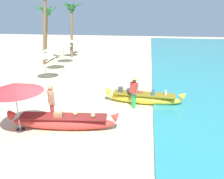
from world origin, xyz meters
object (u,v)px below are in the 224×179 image
Objects in this scene: patio_umbrella_large at (14,88)px; boat_red_foreground at (64,122)px; person_vendor_hatted at (134,90)px; cooler_box at (95,138)px; palm_tree_mid_cluster at (72,11)px; palm_tree_tall_inland at (45,3)px; palm_tree_leaning_seaward at (46,15)px; boat_yellow_midground at (143,98)px; person_tourist_customer at (51,102)px.

boat_red_foreground is at bearing 15.00° from patio_umbrella_large.
cooler_box is at bearing -109.03° from person_vendor_hatted.
patio_umbrella_large reaches higher than boat_red_foreground.
palm_tree_mid_cluster is at bearing 106.76° from boat_red_foreground.
palm_tree_tall_inland is (-3.98, 12.06, 3.47)m from patio_umbrella_large.
palm_tree_tall_inland reaches higher than palm_tree_leaning_seaward.
cooler_box is (7.15, -12.40, -5.14)m from palm_tree_tall_inland.
patio_umbrella_large is 0.32× the size of palm_tree_tall_inland.
palm_tree_leaning_seaward is (-9.07, 10.62, 3.38)m from person_vendor_hatted.
patio_umbrella_large is 0.38× the size of palm_tree_mid_cluster.
palm_tree_tall_inland is (-8.33, 8.98, 4.35)m from person_vendor_hatted.
palm_tree_tall_inland is at bearing 132.84° from person_vendor_hatted.
palm_tree_leaning_seaward is at bearing 135.30° from cooler_box.
boat_yellow_midground is 0.78× the size of palm_tree_leaning_seaward.
boat_yellow_midground is 2.50× the size of person_vendor_hatted.
person_vendor_hatted is (-0.47, -0.68, 0.65)m from boat_yellow_midground.
palm_tree_mid_cluster reaches higher than cooler_box.
palm_tree_mid_cluster reaches higher than patio_umbrella_large.
palm_tree_mid_cluster is at bearing 126.62° from cooler_box.
palm_tree_leaning_seaward is at bearing -125.15° from palm_tree_mid_cluster.
boat_red_foreground is 2.10× the size of patio_umbrella_large.
palm_tree_leaning_seaward reaches higher than person_vendor_hatted.
person_tourist_customer is 4.17× the size of cooler_box.
palm_tree_mid_cluster is (-7.38, 13.02, 3.72)m from person_vendor_hatted.
person_vendor_hatted is 0.31× the size of palm_tree_leaning_seaward.
boat_red_foreground is 1.69m from cooler_box.
palm_tree_leaning_seaward reaches higher than patio_umbrella_large.
palm_tree_leaning_seaward is (-5.74, 12.79, 3.37)m from person_tourist_customer.
patio_umbrella_large is (-4.81, -3.76, 1.53)m from boat_yellow_midground.
palm_tree_mid_cluster is (0.95, 4.04, -0.64)m from palm_tree_tall_inland.
person_vendor_hatted is at bearing 33.11° from person_tourist_customer.
patio_umbrella_large is at bearing -165.00° from boat_red_foreground.
person_vendor_hatted is at bearing -124.63° from boat_yellow_midground.
person_tourist_customer reaches higher than boat_yellow_midground.
patio_umbrella_large is at bearing -144.69° from person_vendor_hatted.
person_tourist_customer is at bearing 41.77° from patio_umbrella_large.
boat_yellow_midground is 13.09m from palm_tree_tall_inland.
patio_umbrella_large is 16.62m from palm_tree_mid_cluster.
person_tourist_customer is 16.15m from palm_tree_mid_cluster.
person_vendor_hatted is 4.03× the size of cooler_box.
palm_tree_tall_inland is at bearing -103.21° from palm_tree_mid_cluster.
patio_umbrella_large reaches higher than cooler_box.
boat_yellow_midground is 1.05m from person_vendor_hatted.
person_vendor_hatted is 5.40m from patio_umbrella_large.
boat_red_foreground is at bearing -64.01° from palm_tree_tall_inland.
boat_red_foreground is at bearing 167.95° from cooler_box.
palm_tree_tall_inland reaches higher than palm_tree_mid_cluster.
palm_tree_mid_cluster is at bearing 122.47° from boat_yellow_midground.
person_tourist_customer is 2.61m from cooler_box.
person_vendor_hatted is at bearing 35.31° from patio_umbrella_large.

